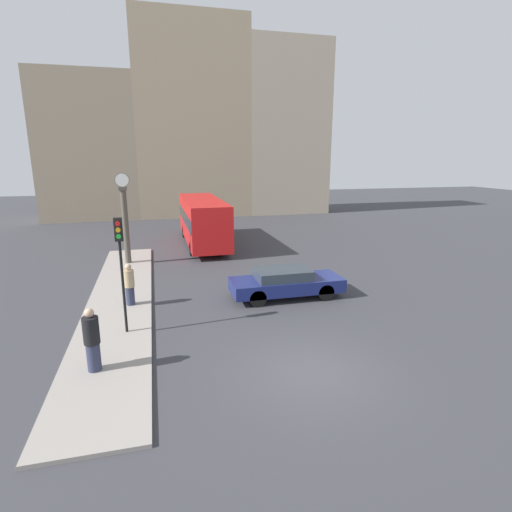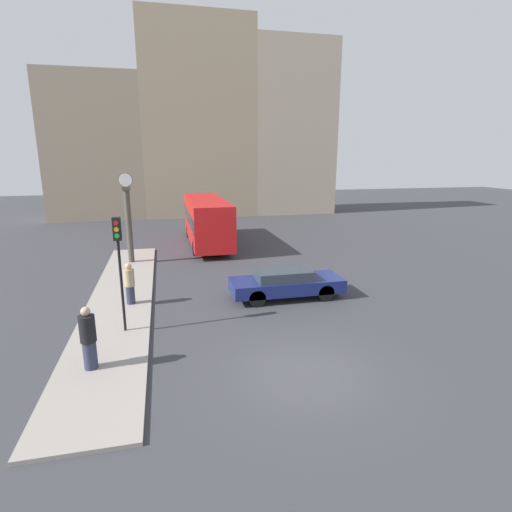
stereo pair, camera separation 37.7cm
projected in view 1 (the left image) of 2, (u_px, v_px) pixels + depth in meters
ground_plane at (311, 372)px, 11.26m from camera, size 120.00×120.00×0.00m
sidewalk_corner at (120, 300)px, 16.82m from camera, size 2.55×18.76×0.10m
building_row at (198, 130)px, 40.08m from camera, size 28.41×5.00×18.88m
sedan_car at (286, 282)px, 17.12m from camera, size 4.79×1.77×1.28m
bus_distant at (203, 219)px, 27.25m from camera, size 2.44×9.62×3.14m
traffic_light_near at (120, 252)px, 12.97m from camera, size 0.26×0.24×3.93m
street_clock at (125, 220)px, 22.00m from camera, size 0.76×0.42×4.98m
pedestrian_tan_coat at (129, 285)px, 15.96m from camera, size 0.41×0.41×1.70m
pedestrian_black_jacket at (92, 340)px, 10.98m from camera, size 0.44×0.44×1.84m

